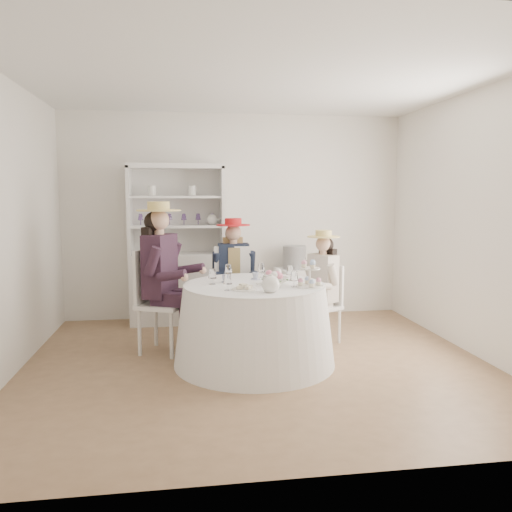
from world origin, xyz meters
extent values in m
plane|color=brown|center=(0.00, 0.00, 0.00)|extent=(4.50, 4.50, 0.00)
plane|color=white|center=(0.00, 0.00, 2.70)|extent=(4.50, 4.50, 0.00)
plane|color=white|center=(0.00, 2.00, 1.35)|extent=(4.50, 0.00, 4.50)
plane|color=white|center=(0.00, -2.00, 1.35)|extent=(4.50, 0.00, 4.50)
plane|color=white|center=(-2.25, 0.00, 1.35)|extent=(0.00, 4.50, 4.50)
plane|color=white|center=(2.25, 0.00, 1.35)|extent=(0.00, 4.50, 4.50)
cone|color=white|center=(-0.03, 0.04, 0.38)|extent=(1.57, 1.57, 0.77)
cylinder|color=white|center=(-0.03, 0.04, 0.78)|extent=(1.37, 1.37, 0.02)
cube|color=silver|center=(-0.78, 1.75, 0.45)|extent=(1.26, 0.68, 0.90)
cube|color=silver|center=(-0.78, 1.95, 1.45)|extent=(1.18, 0.28, 1.10)
cube|color=silver|center=(-0.78, 1.75, 1.99)|extent=(1.26, 0.68, 0.06)
cube|color=silver|center=(-1.35, 1.75, 1.45)|extent=(0.13, 0.45, 1.10)
cube|color=silver|center=(-0.20, 1.75, 1.45)|extent=(0.13, 0.45, 1.10)
cube|color=silver|center=(-0.78, 1.75, 1.25)|extent=(1.17, 0.62, 0.03)
cube|color=silver|center=(-0.78, 1.75, 1.61)|extent=(1.17, 0.62, 0.03)
sphere|color=white|center=(-0.33, 1.75, 1.33)|extent=(0.14, 0.14, 0.14)
cube|color=silver|center=(0.75, 1.75, 0.33)|extent=(0.51, 0.51, 0.67)
cylinder|color=black|center=(0.75, 1.75, 0.82)|extent=(0.40, 0.40, 0.30)
cube|color=silver|center=(-0.92, 0.51, 0.50)|extent=(0.59, 0.59, 0.04)
cylinder|color=silver|center=(-0.83, 0.28, 0.25)|extent=(0.04, 0.04, 0.49)
cylinder|color=silver|center=(-0.68, 0.60, 0.25)|extent=(0.04, 0.04, 0.49)
cylinder|color=silver|center=(-1.16, 0.42, 0.25)|extent=(0.04, 0.04, 0.49)
cylinder|color=silver|center=(-1.01, 0.75, 0.25)|extent=(0.04, 0.04, 0.49)
cube|color=silver|center=(-1.10, 0.60, 0.80)|extent=(0.21, 0.40, 0.56)
cube|color=black|center=(-0.94, 0.52, 0.91)|extent=(0.37, 0.46, 0.65)
cube|color=black|center=(-0.84, 0.37, 0.59)|extent=(0.41, 0.29, 0.13)
cylinder|color=black|center=(-0.70, 0.30, 0.26)|extent=(0.11, 0.11, 0.51)
cylinder|color=black|center=(-1.00, 0.29, 0.99)|extent=(0.22, 0.17, 0.31)
cube|color=black|center=(-0.76, 0.55, 0.59)|extent=(0.41, 0.29, 0.13)
cylinder|color=black|center=(-0.62, 0.48, 0.26)|extent=(0.11, 0.11, 0.51)
cylinder|color=black|center=(-0.81, 0.71, 0.99)|extent=(0.22, 0.17, 0.31)
cylinder|color=#D8A889|center=(-0.94, 0.52, 1.26)|extent=(0.10, 0.10, 0.09)
sphere|color=#D8A889|center=(-0.94, 0.52, 1.38)|extent=(0.21, 0.21, 0.21)
sphere|color=black|center=(-0.99, 0.54, 1.37)|extent=(0.21, 0.21, 0.21)
cube|color=black|center=(-1.02, 0.56, 1.10)|extent=(0.19, 0.28, 0.42)
cylinder|color=#D7BC68|center=(-0.94, 0.52, 1.48)|extent=(0.45, 0.45, 0.01)
cylinder|color=#D7BC68|center=(-0.94, 0.52, 1.53)|extent=(0.22, 0.22, 0.09)
cube|color=silver|center=(-0.12, 1.05, 0.44)|extent=(0.39, 0.39, 0.04)
cylinder|color=silver|center=(-0.28, 0.89, 0.21)|extent=(0.04, 0.04, 0.43)
cylinder|color=silver|center=(0.03, 0.89, 0.21)|extent=(0.04, 0.04, 0.43)
cylinder|color=silver|center=(-0.28, 1.20, 0.21)|extent=(0.04, 0.04, 0.43)
cylinder|color=silver|center=(0.03, 1.20, 0.21)|extent=(0.04, 0.04, 0.43)
cube|color=silver|center=(-0.12, 1.22, 0.70)|extent=(0.37, 0.03, 0.49)
cube|color=#1A2235|center=(-0.12, 1.07, 0.80)|extent=(0.35, 0.20, 0.56)
cube|color=tan|center=(-0.12, 1.07, 0.80)|extent=(0.14, 0.22, 0.49)
cube|color=#1A2235|center=(-0.21, 0.93, 0.52)|extent=(0.13, 0.33, 0.12)
cylinder|color=#1A2235|center=(-0.21, 0.79, 0.22)|extent=(0.10, 0.10, 0.45)
cylinder|color=#1A2235|center=(-0.33, 1.03, 0.87)|extent=(0.09, 0.17, 0.27)
cube|color=#1A2235|center=(-0.04, 0.93, 0.52)|extent=(0.13, 0.33, 0.12)
cylinder|color=#1A2235|center=(-0.04, 0.79, 0.22)|extent=(0.10, 0.10, 0.45)
cylinder|color=#1A2235|center=(0.08, 1.03, 0.87)|extent=(0.09, 0.17, 0.27)
cylinder|color=#D8A889|center=(-0.12, 1.07, 1.10)|extent=(0.09, 0.09, 0.08)
sphere|color=#D8A889|center=(-0.12, 1.07, 1.21)|extent=(0.19, 0.19, 0.19)
sphere|color=tan|center=(-0.12, 1.11, 1.19)|extent=(0.19, 0.19, 0.19)
cube|color=tan|center=(-0.12, 1.14, 0.96)|extent=(0.23, 0.08, 0.37)
cylinder|color=red|center=(-0.12, 1.07, 1.30)|extent=(0.39, 0.39, 0.01)
cylinder|color=red|center=(-0.12, 1.07, 1.33)|extent=(0.19, 0.19, 0.08)
cube|color=silver|center=(0.81, 0.61, 0.40)|extent=(0.49, 0.49, 0.04)
cylinder|color=silver|center=(0.61, 0.67, 0.20)|extent=(0.03, 0.03, 0.39)
cylinder|color=silver|center=(0.75, 0.42, 0.20)|extent=(0.03, 0.03, 0.39)
cylinder|color=silver|center=(0.86, 0.81, 0.20)|extent=(0.03, 0.03, 0.39)
cylinder|color=silver|center=(1.00, 0.56, 0.20)|extent=(0.03, 0.03, 0.39)
cube|color=silver|center=(0.95, 0.69, 0.64)|extent=(0.19, 0.31, 0.45)
cube|color=beige|center=(0.82, 0.62, 0.73)|extent=(0.31, 0.37, 0.52)
cube|color=beige|center=(0.68, 0.63, 0.47)|extent=(0.32, 0.25, 0.11)
cylinder|color=beige|center=(0.57, 0.57, 0.21)|extent=(0.09, 0.09, 0.41)
cylinder|color=beige|center=(0.70, 0.77, 0.79)|extent=(0.17, 0.15, 0.25)
cube|color=beige|center=(0.75, 0.49, 0.47)|extent=(0.32, 0.25, 0.11)
cylinder|color=beige|center=(0.65, 0.43, 0.21)|extent=(0.09, 0.09, 0.41)
cylinder|color=beige|center=(0.88, 0.44, 0.79)|extent=(0.17, 0.15, 0.25)
cylinder|color=#D8A889|center=(0.82, 0.62, 1.01)|extent=(0.08, 0.08, 0.07)
sphere|color=#D8A889|center=(0.82, 0.62, 1.11)|extent=(0.17, 0.17, 0.17)
sphere|color=black|center=(0.86, 0.64, 1.09)|extent=(0.17, 0.17, 0.17)
cube|color=black|center=(0.89, 0.66, 0.88)|extent=(0.17, 0.22, 0.34)
cylinder|color=#D7BC68|center=(0.82, 0.62, 1.19)|extent=(0.36, 0.36, 0.01)
cylinder|color=#D7BC68|center=(0.82, 0.62, 1.22)|extent=(0.18, 0.18, 0.07)
cube|color=silver|center=(-0.13, 1.18, 0.49)|extent=(0.46, 0.46, 0.04)
cylinder|color=silver|center=(0.05, 1.35, 0.24)|extent=(0.04, 0.04, 0.48)
cylinder|color=silver|center=(-0.30, 1.37, 0.24)|extent=(0.04, 0.04, 0.48)
cylinder|color=silver|center=(0.03, 1.00, 0.24)|extent=(0.04, 0.04, 0.48)
cylinder|color=silver|center=(-0.32, 1.02, 0.24)|extent=(0.04, 0.04, 0.48)
cube|color=silver|center=(-0.14, 0.99, 0.78)|extent=(0.42, 0.06, 0.54)
imported|color=white|center=(-0.28, 0.17, 0.82)|extent=(0.10, 0.10, 0.07)
imported|color=white|center=(0.02, 0.29, 0.82)|extent=(0.07, 0.07, 0.06)
imported|color=white|center=(0.21, 0.23, 0.82)|extent=(0.10, 0.10, 0.06)
imported|color=white|center=(0.20, 0.03, 0.81)|extent=(0.27, 0.27, 0.05)
sphere|color=pink|center=(0.22, -0.05, 0.87)|extent=(0.07, 0.07, 0.07)
sphere|color=white|center=(0.19, 0.00, 0.87)|extent=(0.07, 0.07, 0.07)
sphere|color=pink|center=(0.14, 0.01, 0.87)|extent=(0.07, 0.07, 0.07)
sphere|color=white|center=(0.10, -0.02, 0.87)|extent=(0.07, 0.07, 0.07)
sphere|color=pink|center=(0.10, -0.07, 0.87)|extent=(0.07, 0.07, 0.07)
sphere|color=white|center=(0.14, -0.10, 0.87)|extent=(0.07, 0.07, 0.07)
sphere|color=pink|center=(0.19, -0.09, 0.87)|extent=(0.07, 0.07, 0.07)
sphere|color=white|center=(0.06, -0.39, 0.86)|extent=(0.16, 0.16, 0.16)
cylinder|color=white|center=(0.16, -0.39, 0.87)|extent=(0.09, 0.02, 0.08)
cylinder|color=white|center=(0.06, -0.39, 0.94)|extent=(0.04, 0.04, 0.02)
cylinder|color=white|center=(-0.16, -0.24, 0.79)|extent=(0.23, 0.23, 0.01)
cube|color=beige|center=(-0.20, -0.26, 0.81)|extent=(0.05, 0.04, 0.03)
cube|color=beige|center=(-0.16, -0.24, 0.82)|extent=(0.06, 0.05, 0.03)
cube|color=beige|center=(-0.11, -0.23, 0.81)|extent=(0.06, 0.06, 0.03)
cube|color=beige|center=(-0.17, -0.21, 0.82)|extent=(0.06, 0.06, 0.03)
cube|color=beige|center=(-0.13, -0.28, 0.81)|extent=(0.06, 0.06, 0.03)
cylinder|color=white|center=(0.47, -0.18, 0.79)|extent=(0.26, 0.26, 0.01)
cylinder|color=white|center=(0.47, -0.18, 0.87)|extent=(0.02, 0.02, 0.17)
cylinder|color=white|center=(0.47, -0.18, 0.96)|extent=(0.19, 0.19, 0.01)
camera|label=1|loc=(-0.69, -4.66, 1.64)|focal=35.00mm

